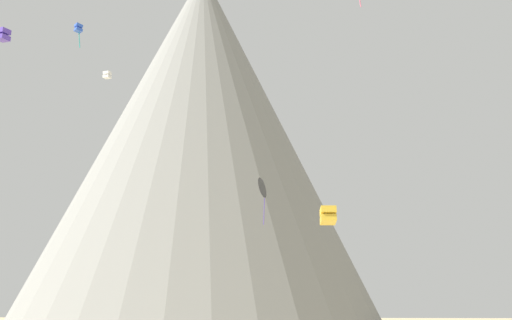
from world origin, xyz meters
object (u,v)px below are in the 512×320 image
at_px(kite_white_high, 107,75).
at_px(kite_indigo_high, 3,35).
at_px(kite_gold_low, 328,215).
at_px(kite_blue_high, 78,29).
at_px(rock_massif, 196,164).
at_px(kite_black_mid, 263,188).

distance_m(kite_white_high, kite_indigo_high, 12.51).
height_order(kite_white_high, kite_gold_low, kite_white_high).
xyz_separation_m(kite_white_high, kite_blue_high, (-0.76, -7.93, 2.59)).
height_order(rock_massif, kite_indigo_high, rock_massif).
bearing_deg(kite_indigo_high, kite_gold_low, -87.49).
bearing_deg(kite_white_high, kite_gold_low, -24.49).
bearing_deg(kite_black_mid, kite_indigo_high, 99.86).
bearing_deg(kite_white_high, kite_black_mid, 36.49).
relative_size(rock_massif, kite_white_high, 88.65).
xyz_separation_m(kite_indigo_high, kite_blue_high, (8.21, 0.54, 0.60)).
bearing_deg(kite_gold_low, rock_massif, 103.70).
height_order(kite_white_high, kite_blue_high, kite_blue_high).
height_order(rock_massif, kite_blue_high, rock_massif).
height_order(kite_gold_low, kite_indigo_high, kite_indigo_high).
bearing_deg(kite_black_mid, kite_gold_low, 174.96).
distance_m(kite_black_mid, kite_indigo_high, 34.34).
bearing_deg(kite_gold_low, kite_white_high, 134.36).
xyz_separation_m(kite_gold_low, kite_blue_high, (-26.35, 12.47, 22.20)).
xyz_separation_m(kite_black_mid, kite_blue_high, (-18.57, -15.27, 15.16)).
bearing_deg(kite_gold_low, kite_blue_high, 147.61).
relative_size(kite_white_high, kite_gold_low, 0.63).
height_order(rock_massif, kite_white_high, rock_massif).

